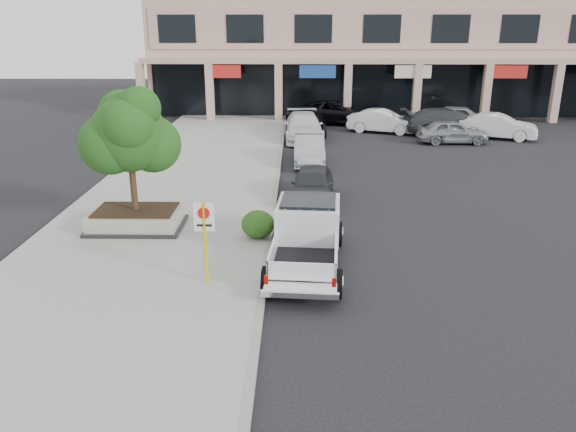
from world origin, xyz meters
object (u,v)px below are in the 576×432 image
(planter, at_px, (137,219))
(curb_car_d, at_px, (305,123))
(lot_car_c, at_px, (447,121))
(curb_car_c, at_px, (304,127))
(lot_car_f, at_px, (498,126))
(curb_car_a, at_px, (313,184))
(lot_car_e, at_px, (461,117))
(no_parking_sign, at_px, (205,232))
(lot_car_a, at_px, (452,132))
(planter_tree, at_px, (134,134))
(lot_car_d, at_px, (338,112))
(lot_car_b, at_px, (383,121))
(curb_car_b, at_px, (309,150))
(pickup_truck, at_px, (306,239))

(planter, relative_size, curb_car_d, 0.58)
(planter, bearing_deg, lot_car_c, 50.12)
(curb_car_c, relative_size, lot_car_f, 1.21)
(curb_car_a, bearing_deg, lot_car_e, 62.30)
(planter, xyz_separation_m, curb_car_d, (6.08, 18.09, 0.29))
(lot_car_c, bearing_deg, no_parking_sign, 146.40)
(lot_car_a, relative_size, lot_car_f, 0.89)
(planter_tree, bearing_deg, lot_car_c, 50.13)
(curb_car_a, bearing_deg, lot_car_a, 58.14)
(lot_car_d, xyz_separation_m, lot_car_f, (9.65, -5.33, -0.06))
(curb_car_c, relative_size, lot_car_a, 1.35)
(curb_car_c, relative_size, lot_car_c, 0.98)
(planter, height_order, lot_car_a, lot_car_a)
(lot_car_b, distance_m, lot_car_c, 4.12)
(planter, bearing_deg, lot_car_f, 43.00)
(lot_car_b, height_order, lot_car_c, lot_car_c)
(lot_car_f, bearing_deg, curb_car_b, 141.82)
(no_parking_sign, distance_m, lot_car_d, 27.13)
(curb_car_b, bearing_deg, no_parking_sign, -102.11)
(lot_car_b, xyz_separation_m, lot_car_c, (4.09, -0.54, 0.09))
(curb_car_d, relative_size, lot_car_f, 1.18)
(curb_car_c, height_order, lot_car_f, curb_car_c)
(no_parking_sign, relative_size, lot_car_d, 0.39)
(planter_tree, distance_m, lot_car_e, 26.25)
(pickup_truck, distance_m, lot_car_a, 20.39)
(pickup_truck, height_order, lot_car_c, pickup_truck)
(curb_car_b, bearing_deg, planter, -121.63)
(planter, xyz_separation_m, no_parking_sign, (3.11, -4.31, 1.16))
(pickup_truck, relative_size, curb_car_a, 1.38)
(pickup_truck, height_order, curb_car_b, pickup_truck)
(lot_car_a, bearing_deg, curb_car_a, 143.53)
(curb_car_d, bearing_deg, curb_car_b, -90.26)
(planter_tree, bearing_deg, planter, -131.03)
(no_parking_sign, xyz_separation_m, pickup_truck, (2.74, 1.42, -0.73))
(lot_car_a, bearing_deg, planter, 135.96)
(no_parking_sign, bearing_deg, lot_car_c, 61.70)
(planter_tree, relative_size, lot_car_d, 0.67)
(lot_car_b, relative_size, lot_car_d, 0.77)
(curb_car_b, bearing_deg, curb_car_c, 92.06)
(pickup_truck, distance_m, curb_car_b, 12.96)
(curb_car_d, distance_m, lot_car_d, 4.83)
(planter_tree, distance_m, lot_car_a, 21.38)
(lot_car_a, height_order, lot_car_e, lot_car_e)
(planter, height_order, curb_car_b, curb_car_b)
(lot_car_f, bearing_deg, lot_car_d, 83.04)
(lot_car_a, bearing_deg, curb_car_b, 121.46)
(lot_car_f, bearing_deg, curb_car_c, 114.87)
(pickup_truck, xyz_separation_m, lot_car_b, (5.35, 21.74, -0.15))
(planter_tree, xyz_separation_m, lot_car_c, (15.16, 18.15, -2.58))
(lot_car_b, bearing_deg, planter_tree, 168.73)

